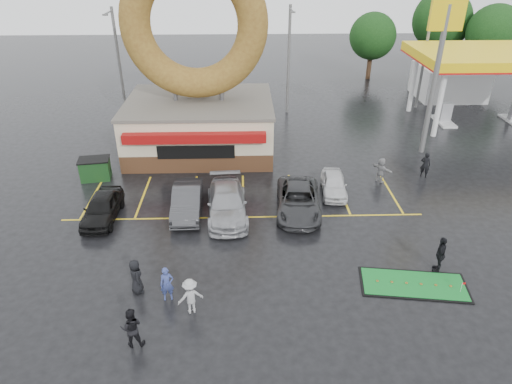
{
  "coord_description": "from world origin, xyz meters",
  "views": [
    {
      "loc": [
        0.06,
        -18.06,
        13.45
      ],
      "look_at": [
        0.67,
        2.29,
        2.2
      ],
      "focal_mm": 32.0,
      "sensor_mm": 36.0,
      "label": 1
    }
  ],
  "objects_px": {
    "shell_sign": "(441,47)",
    "car_white": "(334,184)",
    "person_blue": "(167,284)",
    "putting_green": "(414,284)",
    "gas_station": "(473,69)",
    "person_cameraman": "(440,254)",
    "dumpster": "(95,169)",
    "streetlight_left": "(119,62)",
    "car_silver": "(227,203)",
    "car_grey": "(298,200)",
    "streetlight_mid": "(289,58)",
    "car_black": "(102,208)",
    "car_dgrey": "(187,201)",
    "donut_shop": "(198,89)",
    "streetlight_right": "(425,54)"
  },
  "relations": [
    {
      "from": "shell_sign",
      "to": "car_white",
      "type": "xyz_separation_m",
      "value": [
        -7.53,
        -5.97,
        -6.76
      ]
    },
    {
      "from": "person_blue",
      "to": "putting_green",
      "type": "bearing_deg",
      "value": -8.24
    },
    {
      "from": "gas_station",
      "to": "shell_sign",
      "type": "relative_size",
      "value": 1.29
    },
    {
      "from": "gas_station",
      "to": "putting_green",
      "type": "height_order",
      "value": "gas_station"
    },
    {
      "from": "person_cameraman",
      "to": "dumpster",
      "type": "relative_size",
      "value": 1.01
    },
    {
      "from": "streetlight_left",
      "to": "car_silver",
      "type": "height_order",
      "value": "streetlight_left"
    },
    {
      "from": "car_silver",
      "to": "putting_green",
      "type": "height_order",
      "value": "car_silver"
    },
    {
      "from": "car_grey",
      "to": "dumpster",
      "type": "bearing_deg",
      "value": 165.08
    },
    {
      "from": "car_silver",
      "to": "car_grey",
      "type": "bearing_deg",
      "value": 0.13
    },
    {
      "from": "streetlight_left",
      "to": "putting_green",
      "type": "distance_m",
      "value": 28.88
    },
    {
      "from": "streetlight_mid",
      "to": "person_cameraman",
      "type": "distance_m",
      "value": 23.28
    },
    {
      "from": "car_black",
      "to": "shell_sign",
      "type": "bearing_deg",
      "value": 23.29
    },
    {
      "from": "gas_station",
      "to": "streetlight_mid",
      "type": "distance_m",
      "value": 16.04
    },
    {
      "from": "streetlight_left",
      "to": "car_white",
      "type": "relative_size",
      "value": 2.5
    },
    {
      "from": "car_silver",
      "to": "person_blue",
      "type": "distance_m",
      "value": 7.15
    },
    {
      "from": "shell_sign",
      "to": "person_blue",
      "type": "distance_m",
      "value": 23.11
    },
    {
      "from": "gas_station",
      "to": "car_dgrey",
      "type": "xyz_separation_m",
      "value": [
        -23.13,
        -16.89,
        -2.96
      ]
    },
    {
      "from": "car_grey",
      "to": "person_blue",
      "type": "xyz_separation_m",
      "value": [
        -6.33,
        -7.01,
        0.08
      ]
    },
    {
      "from": "car_silver",
      "to": "person_cameraman",
      "type": "xyz_separation_m",
      "value": [
        9.89,
        -5.19,
        0.14
      ]
    },
    {
      "from": "car_dgrey",
      "to": "person_blue",
      "type": "relative_size",
      "value": 2.81
    },
    {
      "from": "gas_station",
      "to": "car_silver",
      "type": "distance_m",
      "value": 27.25
    },
    {
      "from": "putting_green",
      "to": "car_dgrey",
      "type": "bearing_deg",
      "value": 148.44
    },
    {
      "from": "streetlight_left",
      "to": "car_white",
      "type": "distance_m",
      "value": 21.21
    },
    {
      "from": "car_black",
      "to": "dumpster",
      "type": "distance_m",
      "value": 5.19
    },
    {
      "from": "car_dgrey",
      "to": "dumpster",
      "type": "distance_m",
      "value": 7.64
    },
    {
      "from": "shell_sign",
      "to": "person_blue",
      "type": "relative_size",
      "value": 6.66
    },
    {
      "from": "streetlight_mid",
      "to": "shell_sign",
      "type": "bearing_deg",
      "value": -44.73
    },
    {
      "from": "car_silver",
      "to": "shell_sign",
      "type": "bearing_deg",
      "value": 27.31
    },
    {
      "from": "streetlight_mid",
      "to": "streetlight_left",
      "type": "bearing_deg",
      "value": -175.91
    },
    {
      "from": "person_blue",
      "to": "car_silver",
      "type": "bearing_deg",
      "value": 59.71
    },
    {
      "from": "shell_sign",
      "to": "streetlight_mid",
      "type": "relative_size",
      "value": 1.18
    },
    {
      "from": "donut_shop",
      "to": "gas_station",
      "type": "bearing_deg",
      "value": 19.11
    },
    {
      "from": "streetlight_left",
      "to": "person_cameraman",
      "type": "xyz_separation_m",
      "value": [
        19.0,
        -21.41,
        -3.88
      ]
    },
    {
      "from": "gas_station",
      "to": "dumpster",
      "type": "distance_m",
      "value": 32.13
    },
    {
      "from": "putting_green",
      "to": "streetlight_mid",
      "type": "bearing_deg",
      "value": 98.63
    },
    {
      "from": "car_dgrey",
      "to": "car_silver",
      "type": "xyz_separation_m",
      "value": [
        2.24,
        -0.35,
        0.03
      ]
    },
    {
      "from": "person_cameraman",
      "to": "streetlight_right",
      "type": "bearing_deg",
      "value": -175.51
    },
    {
      "from": "streetlight_right",
      "to": "dumpster",
      "type": "distance_m",
      "value": 29.09
    },
    {
      "from": "person_cameraman",
      "to": "car_black",
      "type": "bearing_deg",
      "value": -85.51
    },
    {
      "from": "donut_shop",
      "to": "car_silver",
      "type": "distance_m",
      "value": 10.21
    },
    {
      "from": "car_white",
      "to": "dumpster",
      "type": "distance_m",
      "value": 15.08
    },
    {
      "from": "car_dgrey",
      "to": "streetlight_right",
      "type": "bearing_deg",
      "value": 41.32
    },
    {
      "from": "car_black",
      "to": "dumpster",
      "type": "xyz_separation_m",
      "value": [
        -1.74,
        4.89,
        -0.05
      ]
    },
    {
      "from": "putting_green",
      "to": "dumpster",
      "type": "bearing_deg",
      "value": 147.28
    },
    {
      "from": "car_white",
      "to": "person_blue",
      "type": "bearing_deg",
      "value": -128.63
    },
    {
      "from": "person_blue",
      "to": "car_white",
      "type": "bearing_deg",
      "value": 35.08
    },
    {
      "from": "gas_station",
      "to": "streetlight_left",
      "type": "height_order",
      "value": "streetlight_left"
    },
    {
      "from": "shell_sign",
      "to": "car_silver",
      "type": "distance_m",
      "value": 17.48
    },
    {
      "from": "dumpster",
      "to": "gas_station",
      "type": "bearing_deg",
      "value": 14.47
    },
    {
      "from": "donut_shop",
      "to": "streetlight_right",
      "type": "xyz_separation_m",
      "value": [
        19.0,
        8.95,
        0.32
      ]
    }
  ]
}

